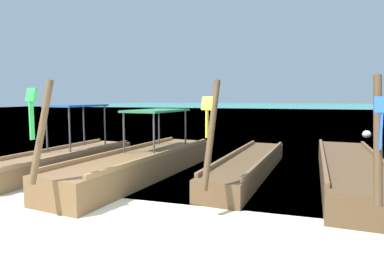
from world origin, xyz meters
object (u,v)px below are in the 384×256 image
object	(u,v)px
longtail_boat_turquoise_ribbon	(62,159)
longtail_boat_yellow_ribbon	(249,165)
mooring_buoy_near	(367,134)
longtail_boat_green_ribbon	(142,163)
longtail_boat_blue_ribbon	(350,170)

from	to	relation	value
longtail_boat_turquoise_ribbon	longtail_boat_yellow_ribbon	distance (m)	5.50
longtail_boat_yellow_ribbon	mooring_buoy_near	size ratio (longest dim) A/B	15.45
longtail_boat_turquoise_ribbon	longtail_boat_green_ribbon	world-z (taller)	longtail_boat_turquoise_ribbon
longtail_boat_turquoise_ribbon	longtail_boat_green_ribbon	xyz separation A→B (m)	(2.64, -0.04, 0.04)
longtail_boat_green_ribbon	longtail_boat_blue_ribbon	distance (m)	5.44
longtail_boat_yellow_ribbon	longtail_boat_blue_ribbon	xyz separation A→B (m)	(2.57, 0.03, 0.03)
longtail_boat_green_ribbon	longtail_boat_yellow_ribbon	xyz separation A→B (m)	(2.76, 1.04, -0.10)
longtail_boat_turquoise_ribbon	longtail_boat_green_ribbon	size ratio (longest dim) A/B	0.89
longtail_boat_turquoise_ribbon	longtail_boat_green_ribbon	bearing A→B (deg)	-0.87
longtail_boat_blue_ribbon	mooring_buoy_near	xyz separation A→B (m)	(2.38, 9.87, -0.09)
mooring_buoy_near	longtail_boat_green_ribbon	bearing A→B (deg)	-125.19
longtail_boat_turquoise_ribbon	longtail_boat_blue_ribbon	xyz separation A→B (m)	(7.98, 1.02, -0.03)
longtail_boat_blue_ribbon	mooring_buoy_near	size ratio (longest dim) A/B	17.10
longtail_boat_turquoise_ribbon	longtail_boat_blue_ribbon	size ratio (longest dim) A/B	0.81
longtail_boat_turquoise_ribbon	longtail_boat_blue_ribbon	distance (m)	8.04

